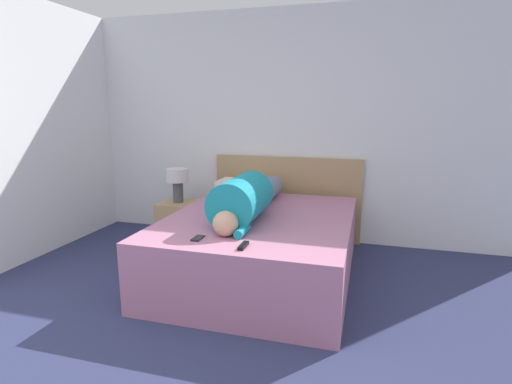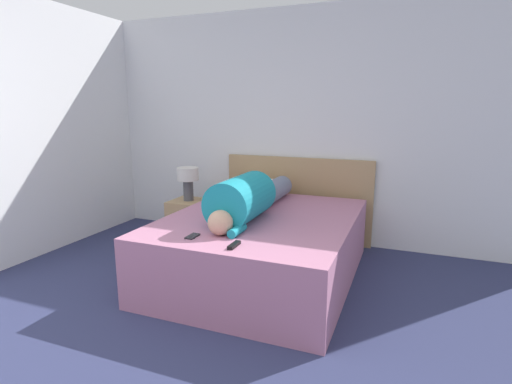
{
  "view_description": "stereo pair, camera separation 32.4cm",
  "coord_description": "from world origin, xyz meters",
  "px_view_note": "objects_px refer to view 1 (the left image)",
  "views": [
    {
      "loc": [
        1.06,
        -1.3,
        1.53
      ],
      "look_at": [
        0.15,
        1.89,
        0.82
      ],
      "focal_mm": 28.0,
      "sensor_mm": 36.0,
      "label": 1
    },
    {
      "loc": [
        1.37,
        -1.19,
        1.53
      ],
      "look_at": [
        0.15,
        1.89,
        0.82
      ],
      "focal_mm": 28.0,
      "sensor_mm": 36.0,
      "label": 2
    }
  ],
  "objects_px": {
    "nightstand": "(179,224)",
    "cell_phone": "(198,238)",
    "bed": "(261,246)",
    "table_lamp": "(178,179)",
    "tv_remote": "(243,246)",
    "pillow_near_headboard": "(244,188)",
    "person_lying": "(247,199)"
  },
  "relations": [
    {
      "from": "nightstand",
      "to": "tv_remote",
      "type": "bearing_deg",
      "value": -49.14
    },
    {
      "from": "tv_remote",
      "to": "cell_phone",
      "type": "distance_m",
      "value": 0.39
    },
    {
      "from": "person_lying",
      "to": "tv_remote",
      "type": "height_order",
      "value": "person_lying"
    },
    {
      "from": "pillow_near_headboard",
      "to": "cell_phone",
      "type": "distance_m",
      "value": 1.52
    },
    {
      "from": "cell_phone",
      "to": "person_lying",
      "type": "bearing_deg",
      "value": 75.57
    },
    {
      "from": "tv_remote",
      "to": "person_lying",
      "type": "bearing_deg",
      "value": 105.11
    },
    {
      "from": "table_lamp",
      "to": "tv_remote",
      "type": "bearing_deg",
      "value": -49.14
    },
    {
      "from": "bed",
      "to": "pillow_near_headboard",
      "type": "relative_size",
      "value": 3.53
    },
    {
      "from": "pillow_near_headboard",
      "to": "tv_remote",
      "type": "xyz_separation_m",
      "value": [
        0.5,
        -1.59,
        -0.07
      ]
    },
    {
      "from": "person_lying",
      "to": "cell_phone",
      "type": "distance_m",
      "value": 0.72
    },
    {
      "from": "nightstand",
      "to": "person_lying",
      "type": "height_order",
      "value": "person_lying"
    },
    {
      "from": "bed",
      "to": "table_lamp",
      "type": "height_order",
      "value": "table_lamp"
    },
    {
      "from": "nightstand",
      "to": "person_lying",
      "type": "relative_size",
      "value": 0.3
    },
    {
      "from": "table_lamp",
      "to": "bed",
      "type": "bearing_deg",
      "value": -27.2
    },
    {
      "from": "pillow_near_headboard",
      "to": "cell_phone",
      "type": "bearing_deg",
      "value": -85.51
    },
    {
      "from": "bed",
      "to": "tv_remote",
      "type": "height_order",
      "value": "tv_remote"
    },
    {
      "from": "nightstand",
      "to": "tv_remote",
      "type": "relative_size",
      "value": 3.33
    },
    {
      "from": "nightstand",
      "to": "person_lying",
      "type": "xyz_separation_m",
      "value": [
        1.0,
        -0.63,
        0.49
      ]
    },
    {
      "from": "pillow_near_headboard",
      "to": "nightstand",
      "type": "bearing_deg",
      "value": -163.74
    },
    {
      "from": "cell_phone",
      "to": "nightstand",
      "type": "bearing_deg",
      "value": 122.09
    },
    {
      "from": "nightstand",
      "to": "cell_phone",
      "type": "xyz_separation_m",
      "value": [
        0.82,
        -1.31,
        0.33
      ]
    },
    {
      "from": "person_lying",
      "to": "cell_phone",
      "type": "relative_size",
      "value": 12.6
    },
    {
      "from": "cell_phone",
      "to": "tv_remote",
      "type": "bearing_deg",
      "value": -11.81
    },
    {
      "from": "tv_remote",
      "to": "table_lamp",
      "type": "bearing_deg",
      "value": 130.86
    },
    {
      "from": "table_lamp",
      "to": "pillow_near_headboard",
      "type": "relative_size",
      "value": 0.66
    },
    {
      "from": "bed",
      "to": "table_lamp",
      "type": "distance_m",
      "value": 1.32
    },
    {
      "from": "cell_phone",
      "to": "table_lamp",
      "type": "bearing_deg",
      "value": 122.09
    },
    {
      "from": "bed",
      "to": "cell_phone",
      "type": "height_order",
      "value": "cell_phone"
    },
    {
      "from": "nightstand",
      "to": "table_lamp",
      "type": "relative_size",
      "value": 1.33
    },
    {
      "from": "nightstand",
      "to": "cell_phone",
      "type": "distance_m",
      "value": 1.58
    },
    {
      "from": "nightstand",
      "to": "person_lying",
      "type": "distance_m",
      "value": 1.28
    },
    {
      "from": "pillow_near_headboard",
      "to": "cell_phone",
      "type": "height_order",
      "value": "pillow_near_headboard"
    }
  ]
}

